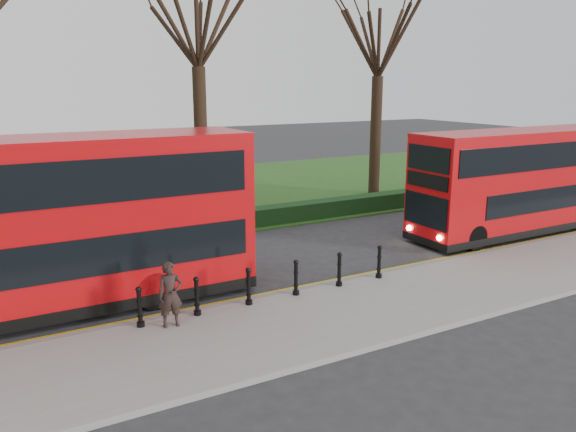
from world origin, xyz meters
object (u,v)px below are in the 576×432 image
bus_lead (29,229)px  bollard_row (273,282)px  pedestrian (170,295)px  bus_rear (524,181)px

bus_lead → bollard_row: bearing=-22.8°
bus_lead → pedestrian: bus_lead is taller
bus_rear → pedestrian: 16.00m
bollard_row → bus_lead: size_ratio=0.64×
bollard_row → bus_lead: (-5.88, 2.47, 1.73)m
bus_rear → pedestrian: (-15.78, -2.41, -1.14)m
bollard_row → bus_rear: (12.74, 2.06, 1.48)m
bollard_row → pedestrian: 3.07m
bus_lead → pedestrian: (2.85, -2.82, -1.39)m
bus_rear → bollard_row: bearing=-170.8°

